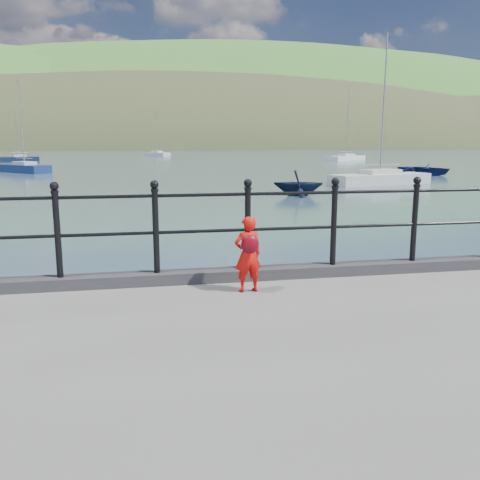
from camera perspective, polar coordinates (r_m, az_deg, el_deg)
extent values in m
plane|color=#2D4251|center=(7.24, -4.17, -11.97)|extent=(600.00, 600.00, 0.00)
cube|color=#28282B|center=(6.75, -4.15, -4.03)|extent=(60.00, 0.30, 0.15)
cylinder|color=black|center=(6.62, -4.22, 0.99)|extent=(18.00, 0.04, 0.04)
cylinder|color=black|center=(6.55, -4.28, 5.07)|extent=(18.00, 0.04, 0.04)
cylinder|color=black|center=(6.66, -19.80, 0.43)|extent=(0.08, 0.08, 1.05)
sphere|color=black|center=(6.58, -20.14, 5.70)|extent=(0.11, 0.11, 0.11)
cylinder|color=black|center=(6.58, -9.42, 0.81)|extent=(0.08, 0.08, 1.05)
sphere|color=black|center=(6.50, -9.59, 6.16)|extent=(0.11, 0.11, 0.11)
cylinder|color=black|center=(6.71, 0.87, 1.16)|extent=(0.08, 0.08, 1.05)
sphere|color=black|center=(6.63, 0.89, 6.40)|extent=(0.11, 0.11, 0.11)
cylinder|color=black|center=(7.05, 10.48, 1.46)|extent=(0.08, 0.08, 1.05)
sphere|color=black|center=(6.97, 10.65, 6.45)|extent=(0.11, 0.11, 0.11)
cylinder|color=black|center=(7.56, 18.99, 1.68)|extent=(0.08, 0.08, 1.05)
sphere|color=black|center=(7.49, 19.28, 6.33)|extent=(0.11, 0.11, 0.11)
ellipsoid|color=#333A21|center=(203.50, -4.94, 5.86)|extent=(400.00, 100.00, 88.00)
ellipsoid|color=#387026|center=(270.27, 2.25, 4.63)|extent=(600.00, 180.00, 156.00)
cube|color=silver|center=(190.73, -21.53, 10.34)|extent=(9.00, 6.00, 6.00)
cube|color=#4C4744|center=(190.77, -21.61, 11.54)|extent=(9.50, 6.50, 2.00)
cube|color=silver|center=(187.96, -14.50, 10.75)|extent=(9.00, 6.00, 6.00)
cube|color=#4C4744|center=(188.01, -14.56, 11.97)|extent=(9.50, 6.50, 2.00)
cube|color=silver|center=(188.56, -5.20, 11.05)|extent=(9.00, 6.00, 6.00)
cube|color=#4C4744|center=(188.60, -5.22, 12.27)|extent=(9.50, 6.50, 2.00)
cube|color=silver|center=(193.12, 2.95, 11.08)|extent=(9.00, 6.00, 6.00)
cube|color=#4C4744|center=(193.16, 2.96, 12.27)|extent=(9.50, 6.50, 2.00)
imported|color=red|center=(6.19, 0.88, -1.62)|extent=(0.37, 0.27, 0.94)
ellipsoid|color=red|center=(6.04, 1.14, -0.50)|extent=(0.22, 0.11, 0.23)
imported|color=#131A53|center=(46.37, 20.04, 7.49)|extent=(5.01, 5.67, 0.97)
imported|color=black|center=(26.97, 6.55, 6.39)|extent=(3.03, 2.78, 1.34)
cube|color=navy|center=(50.86, -22.99, 7.27)|extent=(5.27, 5.42, 0.90)
cube|color=beige|center=(50.84, -23.04, 7.83)|extent=(2.31, 2.34, 0.50)
cylinder|color=#A5A5A8|center=(50.82, -23.35, 11.96)|extent=(0.10, 0.10, 7.45)
cylinder|color=#A5A5A8|center=(50.82, -23.08, 8.45)|extent=(1.82, 1.91, 0.06)
cube|color=beige|center=(35.10, 15.42, 6.44)|extent=(7.45, 3.85, 0.90)
cube|color=beige|center=(35.06, 15.46, 7.25)|extent=(2.79, 2.02, 0.50)
cylinder|color=#A5A5A8|center=(35.08, 15.84, 14.38)|extent=(0.10, 0.10, 8.83)
cylinder|color=#A5A5A8|center=(35.04, 15.51, 8.15)|extent=(3.13, 0.93, 0.06)
cube|color=silver|center=(100.13, -9.30, 9.42)|extent=(4.99, 5.77, 0.90)
cube|color=beige|center=(100.12, -9.31, 9.71)|extent=(2.24, 2.39, 0.50)
cylinder|color=#A5A5A8|center=(100.11, -9.38, 11.93)|extent=(0.10, 0.10, 7.87)
cylinder|color=#A5A5A8|center=(100.11, -9.32, 10.03)|extent=(1.66, 2.15, 0.06)
cube|color=black|center=(76.93, -23.49, 8.22)|extent=(5.04, 3.31, 0.90)
cube|color=beige|center=(76.91, -23.52, 8.59)|extent=(1.98, 1.64, 0.50)
cylinder|color=#A5A5A8|center=(76.89, -23.70, 10.85)|extent=(0.10, 0.10, 6.17)
cylinder|color=#A5A5A8|center=(76.90, -23.55, 9.00)|extent=(2.02, 0.93, 0.06)
cube|color=white|center=(77.22, 11.83, 8.90)|extent=(7.30, 6.04, 0.90)
cube|color=beige|center=(77.21, 11.85, 9.27)|extent=(2.97, 2.69, 0.50)
cylinder|color=#A5A5A8|center=(77.23, 11.99, 12.82)|extent=(0.10, 0.10, 9.66)
cylinder|color=#A5A5A8|center=(77.20, 11.86, 9.68)|extent=(2.78, 2.02, 0.06)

